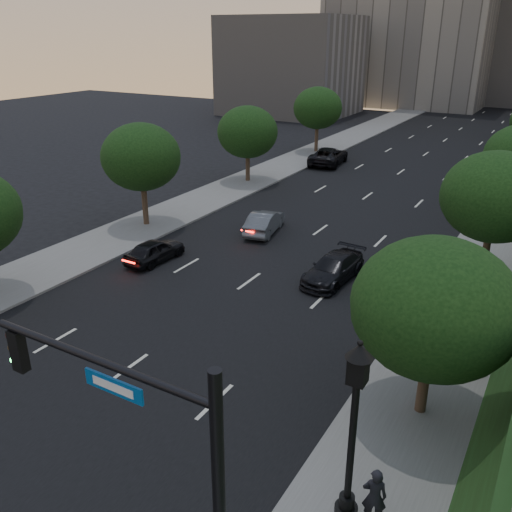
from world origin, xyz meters
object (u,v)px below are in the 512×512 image
Objects in this scene: traffic_signal_mast at (172,501)px; sedan_mid_left at (264,222)px; pedestrian_c at (458,328)px; street_lamp at (351,447)px; sedan_near_right at (333,269)px; sedan_far_left at (329,156)px; pedestrian_a at (374,496)px; sedan_near_left at (155,251)px; sedan_far_right at (472,184)px; pedestrian_b at (478,354)px.

traffic_signal_mast reaches higher than sedan_mid_left.
street_lamp is at bearing 70.97° from pedestrian_c.
street_lamp is 15.26m from sedan_near_right.
sedan_far_left is 41.48m from pedestrian_a.
traffic_signal_mast is 1.63× the size of sedan_mid_left.
street_lamp is 1.31× the size of sedan_mid_left.
sedan_near_left is at bearing -19.16° from pedestrian_c.
traffic_signal_mast is 3.65× the size of pedestrian_c.
sedan_far_right is (13.72, -3.04, -0.19)m from sedan_far_left.
pedestrian_c is (6.86, -3.88, 0.44)m from sedan_near_right.
sedan_mid_left is at bearing 124.80° from street_lamp.
sedan_near_right is at bearing 102.74° from traffic_signal_mast.
pedestrian_c is at bearing 78.89° from traffic_signal_mast.
street_lamp is 41.61m from sedan_far_left.
sedan_near_right reaches higher than sedan_far_right.
sedan_near_right is 21.39m from sedan_far_right.
sedan_near_right is (10.63, -24.21, -0.16)m from sedan_far_left.
sedan_mid_left is 20.16m from sedan_far_left.
traffic_signal_mast reaches higher than pedestrian_a.
traffic_signal_mast is at bearing -116.19° from street_lamp.
pedestrian_c is (16.41, -1.21, 0.46)m from sedan_near_left.
pedestrian_b is at bearing 175.48° from sedan_near_left.
traffic_signal_mast reaches higher than sedan_near_left.
sedan_mid_left is 2.24× the size of pedestrian_c.
sedan_far_left is 1.58× the size of sedan_far_right.
sedan_far_left is 3.08× the size of pedestrian_c.
sedan_far_right is 2.18× the size of pedestrian_a.
pedestrian_b is at bearing -66.80° from sedan_far_right.
street_lamp is 19.37m from sedan_near_left.
sedan_far_left is at bearing 113.80° from street_lamp.
sedan_far_left is at bearing -35.19° from pedestrian_b.
sedan_mid_left reaches higher than sedan_near_left.
pedestrian_c reaches higher than pedestrian_b.
sedan_near_right is (-4.08, 18.04, -3.01)m from traffic_signal_mast.
pedestrian_a is at bearing 74.34° from pedestrian_c.
sedan_near_right is 2.68× the size of pedestrian_a.
sedan_far_left reaches higher than sedan_near_right.
pedestrian_c is at bearing -26.90° from pedestrian_b.
sedan_mid_left is at bearing -70.75° from pedestrian_a.
traffic_signal_mast reaches higher than sedan_far_left.
pedestrian_b reaches higher than sedan_near_right.
street_lamp is 1.23× the size of sedan_near_right.
sedan_near_left is (-13.63, 15.37, -3.02)m from traffic_signal_mast.
street_lamp reaches higher than pedestrian_c.
sedan_far_left is at bearing -73.02° from pedestrian_c.
pedestrian_a is 9.58m from pedestrian_c.
pedestrian_c reaches higher than sedan_near_right.
pedestrian_a is (3.64, -34.63, 0.37)m from sedan_far_right.
sedan_near_left is 9.92m from sedan_near_right.
pedestrian_b is (17.41, -2.38, 0.26)m from sedan_near_left.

